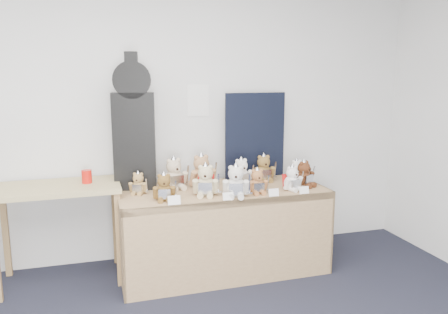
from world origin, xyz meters
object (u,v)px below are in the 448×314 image
object	(u,v)px
teddy_back_centre_right	(241,173)
teddy_back_left	(174,175)
guitar_case	(134,124)
teddy_front_far_left	(164,188)
side_table	(58,201)
teddy_back_right	(264,169)
teddy_front_far_right	(292,179)
display_table	(225,209)
teddy_front_centre	(236,182)
teddy_back_centre_left	(202,172)
red_cup	(87,177)
teddy_back_end	(297,171)
teddy_front_left	(206,182)
teddy_front_end	(304,175)
teddy_front_right	(257,182)
teddy_back_far_left	(138,184)

from	to	relation	value
teddy_back_centre_right	teddy_back_left	bearing A→B (deg)	169.90
guitar_case	teddy_front_far_left	size ratio (longest dim) A/B	4.75
side_table	teddy_back_right	distance (m)	1.84
teddy_front_far_right	teddy_back_left	bearing A→B (deg)	145.04
guitar_case	display_table	bearing A→B (deg)	-11.16
teddy_front_far_right	teddy_back_left	distance (m)	1.03
teddy_front_centre	teddy_back_left	world-z (taller)	teddy_back_left
side_table	teddy_front_far_right	world-z (taller)	teddy_front_far_right
teddy_front_far_left	teddy_back_centre_right	distance (m)	0.82
teddy_back_centre_left	red_cup	bearing A→B (deg)	164.27
teddy_front_far_right	teddy_back_centre_left	world-z (taller)	teddy_back_centre_left
teddy_back_right	teddy_back_end	xyz separation A→B (m)	(0.30, -0.08, -0.02)
teddy_back_centre_left	teddy_back_centre_right	distance (m)	0.37
teddy_back_centre_right	red_cup	bearing A→B (deg)	168.03
display_table	teddy_front_centre	size ratio (longest dim) A/B	6.03
teddy_front_left	teddy_back_left	world-z (taller)	teddy_back_left
red_cup	teddy_front_left	distance (m)	1.02
side_table	teddy_front_left	size ratio (longest dim) A/B	3.42
teddy_front_centre	teddy_back_end	distance (m)	0.81
side_table	teddy_front_end	bearing A→B (deg)	-9.20
teddy_front_end	teddy_back_left	world-z (taller)	teddy_back_left
display_table	red_cup	xyz separation A→B (m)	(-1.14, 0.27, 0.30)
teddy_front_centre	teddy_back_centre_right	distance (m)	0.41
display_table	teddy_front_right	distance (m)	0.38
guitar_case	teddy_back_centre_left	size ratio (longest dim) A/B	3.55
teddy_back_centre_left	teddy_back_right	xyz separation A→B (m)	(0.61, 0.05, -0.02)
teddy_back_left	teddy_back_centre_left	xyz separation A→B (m)	(0.25, 0.01, 0.01)
teddy_back_end	teddy_front_far_left	bearing A→B (deg)	-167.83
teddy_front_left	teddy_front_right	xyz separation A→B (m)	(0.44, -0.05, -0.02)
red_cup	teddy_front_right	world-z (taller)	teddy_front_right
teddy_back_centre_left	teddy_back_end	xyz separation A→B (m)	(0.91, -0.04, -0.04)
display_table	teddy_front_far_left	size ratio (longest dim) A/B	7.33
teddy_back_left	teddy_back_right	world-z (taller)	teddy_back_left
teddy_back_far_left	display_table	bearing A→B (deg)	11.99
side_table	teddy_front_left	bearing A→B (deg)	-17.27
teddy_front_far_right	display_table	bearing A→B (deg)	150.32
red_cup	teddy_front_right	bearing A→B (deg)	-16.83
teddy_front_centre	teddy_front_end	xyz separation A→B (m)	(0.69, 0.15, -0.01)
teddy_back_centre_right	teddy_front_end	bearing A→B (deg)	-30.71
teddy_front_right	teddy_back_left	distance (m)	0.74
teddy_back_centre_left	teddy_front_centre	bearing A→B (deg)	-75.97
side_table	teddy_front_far_left	size ratio (longest dim) A/B	4.11
display_table	teddy_back_end	bearing A→B (deg)	11.67
teddy_back_left	teddy_back_right	bearing A→B (deg)	-10.45
teddy_front_centre	teddy_back_right	distance (m)	0.61
teddy_back_left	teddy_back_centre_right	size ratio (longest dim) A/B	1.13
red_cup	teddy_front_left	size ratio (longest dim) A/B	0.37
side_table	teddy_back_left	xyz separation A→B (m)	(0.97, -0.05, 0.17)
teddy_front_far_right	teddy_back_far_left	world-z (taller)	teddy_front_far_right
red_cup	teddy_front_end	xyz separation A→B (m)	(1.87, -0.32, -0.03)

